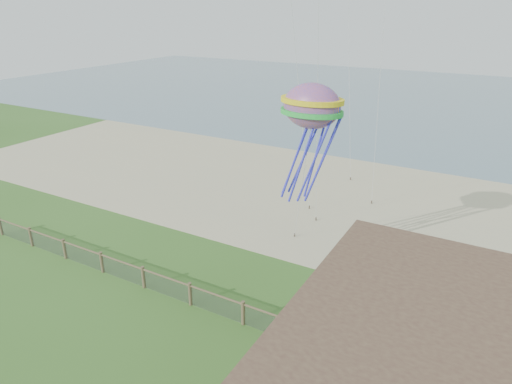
# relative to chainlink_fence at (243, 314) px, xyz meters

# --- Properties ---
(sand_beach) EXTENTS (72.00, 20.00, 0.02)m
(sand_beach) POSITION_rel_chainlink_fence_xyz_m (0.00, 16.00, -0.55)
(sand_beach) COLOR #C5B88E
(sand_beach) RESTS_ON ground
(ocean) EXTENTS (160.00, 68.00, 0.02)m
(ocean) POSITION_rel_chainlink_fence_xyz_m (0.00, 60.00, -0.55)
(ocean) COLOR slate
(ocean) RESTS_ON ground
(chainlink_fence) EXTENTS (36.20, 0.20, 1.25)m
(chainlink_fence) POSITION_rel_chainlink_fence_xyz_m (0.00, 0.00, 0.00)
(chainlink_fence) COLOR brown
(chainlink_fence) RESTS_ON ground
(octopus_kite) EXTENTS (3.59, 2.84, 6.62)m
(octopus_kite) POSITION_rel_chainlink_fence_xyz_m (0.42, 5.96, 6.82)
(octopus_kite) COLOR orange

